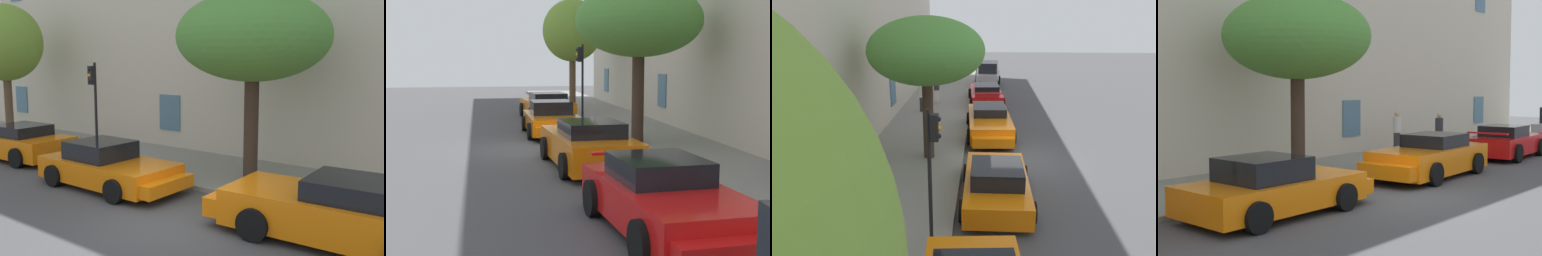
% 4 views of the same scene
% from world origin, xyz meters
% --- Properties ---
extents(ground_plane, '(80.00, 80.00, 0.00)m').
position_xyz_m(ground_plane, '(0.00, 0.00, 0.00)').
color(ground_plane, '#444447').
extents(sidewalk, '(60.00, 4.17, 0.14)m').
position_xyz_m(sidewalk, '(0.00, 4.45, 0.07)').
color(sidewalk, gray).
rests_on(sidewalk, ground).
extents(sportscar_yellow_flank, '(4.65, 2.22, 1.35)m').
position_xyz_m(sportscar_yellow_flank, '(-3.32, 1.13, 0.59)').
color(sportscar_yellow_flank, orange).
rests_on(sportscar_yellow_flank, ground).
extents(sportscar_white_middle, '(5.18, 2.39, 1.37)m').
position_xyz_m(sportscar_white_middle, '(3.19, 1.27, 0.62)').
color(sportscar_white_middle, orange).
rests_on(sportscar_white_middle, ground).
extents(sportscar_tail_end, '(4.97, 2.36, 1.34)m').
position_xyz_m(sportscar_tail_end, '(9.73, 1.46, 0.62)').
color(sportscar_tail_end, red).
rests_on(sportscar_tail_end, ground).
extents(hatchback_parked, '(3.65, 2.01, 1.91)m').
position_xyz_m(hatchback_parked, '(15.55, 1.24, 0.87)').
color(hatchback_parked, '#B2B7BC').
rests_on(hatchback_parked, ground).
extents(tree_midblock, '(4.44, 4.44, 5.55)m').
position_xyz_m(tree_midblock, '(-0.13, 3.75, 4.37)').
color(tree_midblock, '#38281E').
rests_on(tree_midblock, sidewalk).
extents(traffic_light, '(0.22, 0.36, 3.55)m').
position_xyz_m(traffic_light, '(-6.03, 2.80, 2.56)').
color(traffic_light, black).
rests_on(traffic_light, sidewalk).
extents(pedestrian_admiring, '(0.47, 0.47, 1.73)m').
position_xyz_m(pedestrian_admiring, '(7.01, 5.16, 1.03)').
color(pedestrian_admiring, '#333338').
rests_on(pedestrian_admiring, sidewalk).
extents(pedestrian_strolling, '(0.50, 0.50, 1.60)m').
position_xyz_m(pedestrian_strolling, '(9.46, 4.59, 0.96)').
color(pedestrian_strolling, silver).
rests_on(pedestrian_strolling, sidewalk).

